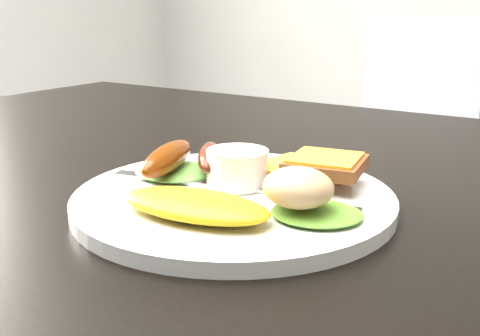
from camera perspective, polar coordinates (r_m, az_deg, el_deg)
dining_table at (r=0.67m, az=-2.74°, el=-0.21°), size 1.20×0.80×0.04m
dining_chair at (r=1.73m, az=15.71°, el=-0.23°), size 0.38×0.38×0.04m
person at (r=1.11m, az=6.08°, el=3.93°), size 0.58×0.48×1.37m
plate at (r=0.49m, az=-0.64°, el=-3.19°), size 0.28×0.28×0.01m
lettuce_left at (r=0.54m, az=-6.59°, el=-0.32°), size 0.08×0.08×0.01m
lettuce_right at (r=0.44m, az=7.80°, el=-4.55°), size 0.09×0.08×0.01m
omelette at (r=0.43m, az=-4.63°, el=-3.76°), size 0.13×0.07×0.02m
sausage_a at (r=0.53m, az=-7.34°, el=1.02°), size 0.06×0.11×0.03m
sausage_b at (r=0.53m, az=-3.13°, el=1.14°), size 0.07×0.09×0.02m
ramekin at (r=0.50m, az=-0.27°, el=0.03°), size 0.07×0.07×0.03m
toast_a at (r=0.52m, az=5.63°, el=-0.69°), size 0.09×0.09×0.01m
toast_b at (r=0.51m, az=8.69°, el=0.29°), size 0.08×0.08×0.01m
potato_salad at (r=0.43m, az=5.92°, el=-1.98°), size 0.07×0.07×0.03m
fork at (r=0.51m, az=-3.92°, el=-1.54°), size 0.17×0.05×0.00m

